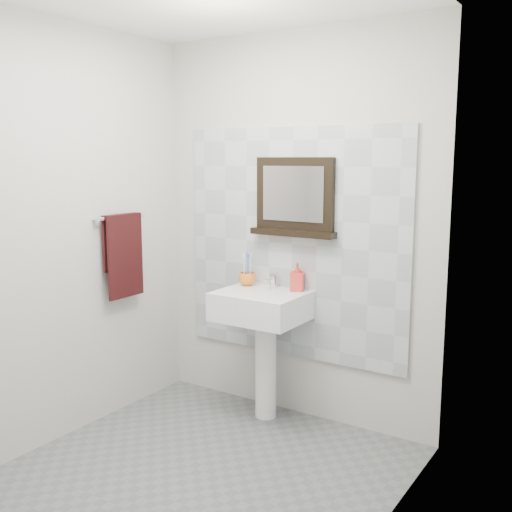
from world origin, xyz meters
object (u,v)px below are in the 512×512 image
at_px(soap_dispenser, 297,277).
at_px(hand_towel, 123,249).
at_px(framed_mirror, 295,199).
at_px(pedestal_sink, 262,319).
at_px(toothbrush_cup, 247,279).

relative_size(soap_dispenser, hand_towel, 0.33).
height_order(framed_mirror, hand_towel, framed_mirror).
distance_m(pedestal_sink, toothbrush_cup, 0.31).
relative_size(pedestal_sink, framed_mirror, 1.64).
height_order(toothbrush_cup, framed_mirror, framed_mirror).
bearing_deg(framed_mirror, soap_dispenser, -41.30).
height_order(pedestal_sink, hand_towel, hand_towel).
relative_size(framed_mirror, hand_towel, 1.07).
xyz_separation_m(soap_dispenser, framed_mirror, (-0.05, 0.04, 0.49)).
bearing_deg(soap_dispenser, hand_towel, -173.88).
bearing_deg(toothbrush_cup, pedestal_sink, -29.90).
xyz_separation_m(pedestal_sink, hand_towel, (-0.84, -0.38, 0.44)).
xyz_separation_m(framed_mirror, hand_towel, (-0.97, -0.56, -0.33)).
xyz_separation_m(pedestal_sink, toothbrush_cup, (-0.19, 0.11, 0.23)).
relative_size(soap_dispenser, framed_mirror, 0.31).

